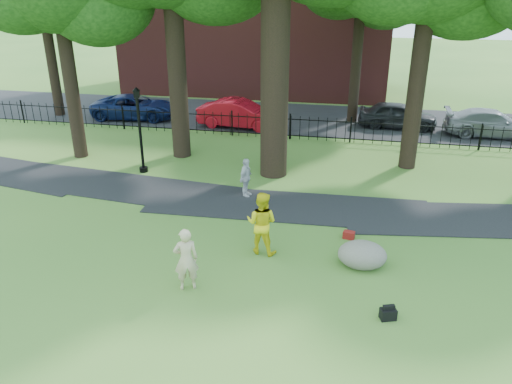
% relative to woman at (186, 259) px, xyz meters
% --- Properties ---
extents(ground, '(120.00, 120.00, 0.00)m').
position_rel_woman_xyz_m(ground, '(0.85, 1.60, -0.87)').
color(ground, '#336222').
rests_on(ground, ground).
extents(footpath, '(36.07, 3.85, 0.03)m').
position_rel_woman_xyz_m(footpath, '(1.85, 5.50, -0.87)').
color(footpath, black).
rests_on(footpath, ground).
extents(street, '(80.00, 7.00, 0.02)m').
position_rel_woman_xyz_m(street, '(0.85, 17.60, -0.87)').
color(street, black).
rests_on(street, ground).
extents(iron_fence, '(44.00, 0.04, 1.20)m').
position_rel_woman_xyz_m(iron_fence, '(0.85, 13.60, -0.27)').
color(iron_fence, black).
rests_on(iron_fence, ground).
extents(brick_building, '(18.00, 8.00, 12.00)m').
position_rel_woman_xyz_m(brick_building, '(-3.15, 25.60, 5.13)').
color(brick_building, maroon).
rests_on(brick_building, ground).
extents(woman, '(0.75, 0.64, 1.75)m').
position_rel_woman_xyz_m(woman, '(0.00, 0.00, 0.00)').
color(woman, tan).
rests_on(woman, ground).
extents(man, '(1.04, 0.87, 1.92)m').
position_rel_woman_xyz_m(man, '(1.55, 2.24, 0.09)').
color(man, yellow).
rests_on(man, ground).
extents(pedestrian, '(0.53, 0.92, 1.48)m').
position_rel_woman_xyz_m(pedestrian, '(0.22, 6.16, -0.13)').
color(pedestrian, '#BBBCC1').
rests_on(pedestrian, ground).
extents(boulder, '(1.58, 1.34, 0.80)m').
position_rel_woman_xyz_m(boulder, '(4.48, 2.04, -0.47)').
color(boulder, gray).
rests_on(boulder, ground).
extents(lamppost, '(0.35, 0.35, 3.57)m').
position_rel_woman_xyz_m(lamppost, '(-4.55, 7.80, 0.88)').
color(lamppost, black).
rests_on(lamppost, ground).
extents(backpack, '(0.43, 0.34, 0.28)m').
position_rel_woman_xyz_m(backpack, '(5.12, -0.30, -0.73)').
color(backpack, black).
rests_on(backpack, ground).
extents(red_bag, '(0.39, 0.29, 0.24)m').
position_rel_woman_xyz_m(red_bag, '(4.08, 3.58, -0.75)').
color(red_bag, maroon).
rests_on(red_bag, ground).
extents(red_sedan, '(4.65, 2.00, 1.49)m').
position_rel_woman_xyz_m(red_sedan, '(-2.11, 15.18, -0.13)').
color(red_sedan, '#B70E1B').
rests_on(red_sedan, ground).
extents(navy_van, '(5.01, 2.67, 1.34)m').
position_rel_woman_xyz_m(navy_van, '(-8.45, 15.79, -0.20)').
color(navy_van, '#0E1A48').
rests_on(navy_van, ground).
extents(grey_car, '(4.17, 1.80, 1.40)m').
position_rel_woman_xyz_m(grey_car, '(6.25, 16.75, -0.17)').
color(grey_car, black).
rests_on(grey_car, ground).
extents(silver_car, '(4.71, 1.99, 1.36)m').
position_rel_woman_xyz_m(silver_car, '(10.88, 16.09, -0.19)').
color(silver_car, gray).
rests_on(silver_car, ground).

